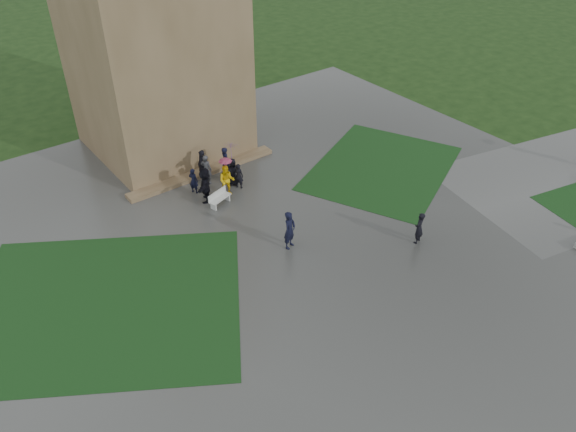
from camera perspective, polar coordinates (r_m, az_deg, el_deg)
ground at (r=24.86m, az=3.81°, el=-5.78°), size 120.00×120.00×0.00m
plaza at (r=26.02m, az=0.95°, el=-3.48°), size 34.00×34.00×0.02m
lawn_inset_left at (r=24.52m, az=-18.12°, el=-8.47°), size 14.10×13.46×0.01m
lawn_inset_right at (r=32.69m, az=9.51°, el=4.85°), size 11.12×10.15×0.01m
tower_plinth at (r=31.95m, az=-8.62°, el=4.40°), size 9.00×0.80×0.22m
bench at (r=29.07m, az=-7.01°, el=1.83°), size 1.40×0.81×0.77m
visitor_cluster at (r=29.90m, az=-7.26°, el=4.38°), size 3.26×3.14×2.49m
pedestrian_mid at (r=25.63m, az=0.17°, el=-1.43°), size 0.83×0.70×1.92m
pedestrian_near at (r=26.72m, az=13.17°, el=-1.19°), size 0.68×0.55×1.62m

